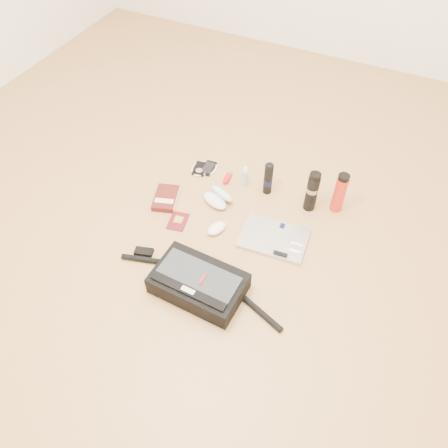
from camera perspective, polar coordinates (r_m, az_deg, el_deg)
The scene contains 14 objects.
ground at distance 2.17m, azimuth -0.29°, elevation -2.35°, with size 4.00×4.00×0.00m, color #B27F4A.
messenger_bag at distance 1.97m, azimuth -3.40°, elevation -7.68°, with size 0.84×0.27×0.12m.
laptop at distance 2.18m, azimuth 6.55°, elevation -1.88°, with size 0.34×0.25×0.03m.
book at distance 2.37m, azimuth -7.56°, elevation 3.37°, with size 0.17×0.21×0.03m.
passport at distance 2.27m, azimuth -6.03°, elevation 0.37°, with size 0.11×0.14×0.01m.
mouse at distance 2.20m, azimuth -0.98°, elevation -0.57°, with size 0.10×0.13×0.04m.
sunglasses_case at distance 2.33m, azimuth -0.75°, elevation 3.52°, with size 0.19×0.18×0.09m.
ipod at distance 2.53m, azimuth -3.14°, elevation 7.23°, with size 0.12×0.13×0.01m.
phone at distance 2.54m, azimuth -2.08°, elevation 7.32°, with size 0.10×0.12×0.01m.
inhaler at distance 2.47m, azimuth 0.50°, elevation 6.09°, with size 0.03×0.10×0.03m.
spray_bottle at distance 2.41m, azimuth 2.78°, elevation 6.16°, with size 0.04×0.04×0.13m.
aerosol_can at distance 2.35m, azimuth 5.80°, elevation 5.97°, with size 0.06×0.06×0.20m.
thermos_black at distance 2.28m, azimuth 11.42°, elevation 4.20°, with size 0.08×0.08×0.24m.
thermos_red at distance 2.31m, azimuth 14.86°, elevation 3.95°, with size 0.08×0.08×0.24m.
Camera 1 is at (0.58, -1.21, 1.71)m, focal length 35.00 mm.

